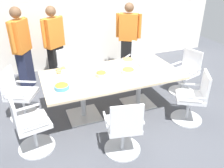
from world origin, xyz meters
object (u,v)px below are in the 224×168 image
(conference_table, at_px, (112,80))
(person_standing_1, at_px, (54,43))
(office_chair_5, at_px, (193,100))
(person_standing_0, at_px, (22,48))
(office_chair_3, at_px, (29,127))
(snack_bowl_chips_yellow, at_px, (128,71))
(snack_bowl_cookies, at_px, (128,60))
(donut_platter, at_px, (65,70))
(office_chair_0, at_px, (137,65))
(office_chair_2, at_px, (19,97))
(napkin_pile, at_px, (144,65))
(plate_stack, at_px, (149,58))
(office_chair_4, at_px, (124,130))
(snack_bowl_pretzels, at_px, (101,74))
(snack_bowl_chips_orange, at_px, (62,86))
(person_standing_2, at_px, (128,37))
(office_chair_1, at_px, (72,73))
(office_chair_6, at_px, (185,74))

(conference_table, height_order, person_standing_1, person_standing_1)
(office_chair_5, bearing_deg, person_standing_0, 77.96)
(office_chair_3, relative_size, snack_bowl_chips_yellow, 3.81)
(snack_bowl_cookies, height_order, donut_platter, snack_bowl_cookies)
(person_standing_0, bearing_deg, conference_table, 73.09)
(office_chair_0, height_order, snack_bowl_cookies, office_chair_0)
(conference_table, distance_m, office_chair_2, 1.65)
(snack_bowl_cookies, height_order, napkin_pile, snack_bowl_cookies)
(office_chair_2, xyz_separation_m, plate_stack, (2.55, -0.02, 0.37))
(office_chair_4, height_order, snack_bowl_pretzels, office_chair_4)
(snack_bowl_pretzels, relative_size, napkin_pile, 1.01)
(snack_bowl_chips_orange, height_order, snack_bowl_pretzels, snack_bowl_pretzels)
(office_chair_3, relative_size, snack_bowl_pretzels, 4.76)
(person_standing_2, relative_size, donut_platter, 4.91)
(office_chair_3, relative_size, donut_platter, 2.66)
(person_standing_0, distance_m, donut_platter, 1.35)
(office_chair_5, xyz_separation_m, person_standing_1, (-1.88, 2.51, 0.47))
(office_chair_2, bearing_deg, snack_bowl_chips_yellow, 101.52)
(office_chair_3, xyz_separation_m, snack_bowl_chips_orange, (0.56, 0.32, 0.39))
(person_standing_2, distance_m, snack_bowl_chips_orange, 2.65)
(person_standing_2, xyz_separation_m, snack_bowl_pretzels, (-1.25, -1.57, -0.08))
(office_chair_0, relative_size, snack_bowl_chips_yellow, 3.81)
(donut_platter, bearing_deg, person_standing_0, 119.15)
(conference_table, height_order, office_chair_4, office_chair_4)
(office_chair_0, relative_size, office_chair_3, 1.00)
(napkin_pile, bearing_deg, office_chair_1, 140.98)
(office_chair_0, xyz_separation_m, plate_stack, (-0.01, -0.51, 0.37))
(napkin_pile, bearing_deg, donut_platter, 167.44)
(snack_bowl_chips_yellow, xyz_separation_m, snack_bowl_cookies, (0.20, 0.46, -0.01))
(snack_bowl_chips_yellow, xyz_separation_m, snack_bowl_pretzels, (-0.48, 0.06, -0.00))
(office_chair_1, distance_m, snack_bowl_pretzels, 1.17)
(snack_bowl_cookies, bearing_deg, person_standing_2, 64.33)
(office_chair_6, height_order, plate_stack, office_chair_6)
(person_standing_1, height_order, napkin_pile, person_standing_1)
(office_chair_3, height_order, snack_bowl_chips_yellow, office_chair_3)
(office_chair_2, height_order, person_standing_0, person_standing_0)
(office_chair_3, height_order, napkin_pile, office_chair_3)
(snack_bowl_cookies, height_order, plate_stack, snack_bowl_cookies)
(office_chair_6, distance_m, donut_platter, 2.49)
(office_chair_0, relative_size, office_chair_2, 1.00)
(snack_bowl_pretzels, bearing_deg, napkin_pile, 6.37)
(person_standing_2, xyz_separation_m, snack_bowl_chips_yellow, (-0.77, -1.63, -0.08))
(office_chair_0, height_order, office_chair_6, same)
(office_chair_0, relative_size, person_standing_1, 0.54)
(office_chair_4, xyz_separation_m, plate_stack, (1.22, 1.48, 0.37))
(office_chair_0, bearing_deg, snack_bowl_chips_orange, 82.14)
(office_chair_2, distance_m, plate_stack, 2.57)
(person_standing_0, height_order, person_standing_2, person_standing_0)
(snack_bowl_chips_yellow, bearing_deg, plate_stack, 33.92)
(office_chair_1, xyz_separation_m, office_chair_4, (0.25, -2.14, 0.00))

